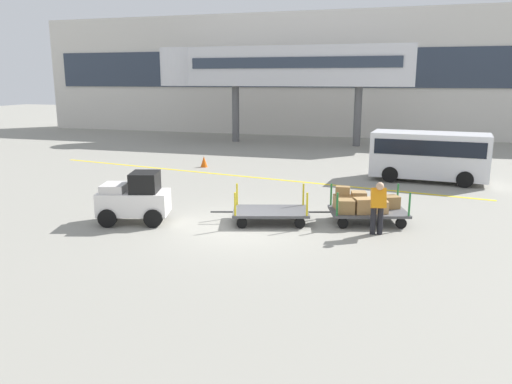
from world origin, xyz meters
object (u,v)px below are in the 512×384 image
(baggage_cart_middle, at_px, (364,206))
(shuttle_van, at_px, (429,153))
(baggage_tug, at_px, (135,199))
(baggage_handler, at_px, (378,205))
(baggage_cart_lead, at_px, (270,212))
(safety_cone_near, at_px, (204,162))

(baggage_cart_middle, relative_size, shuttle_van, 0.62)
(baggage_tug, distance_m, baggage_handler, 7.27)
(baggage_cart_middle, xyz_separation_m, shuttle_van, (2.09, 7.38, 0.70))
(baggage_handler, bearing_deg, baggage_cart_lead, 174.23)
(baggage_cart_middle, relative_size, baggage_handler, 1.97)
(baggage_tug, distance_m, safety_cone_near, 10.03)
(baggage_cart_lead, distance_m, baggage_handler, 3.28)
(shuttle_van, bearing_deg, baggage_handler, -100.76)
(baggage_handler, bearing_deg, baggage_tug, -173.30)
(baggage_cart_middle, height_order, baggage_handler, baggage_handler)
(baggage_cart_lead, xyz_separation_m, shuttle_van, (4.85, 8.24, 0.89))
(baggage_cart_middle, bearing_deg, baggage_handler, -68.64)
(baggage_cart_lead, bearing_deg, safety_cone_near, 123.85)
(shuttle_van, bearing_deg, safety_cone_near, 177.64)
(baggage_cart_lead, relative_size, safety_cone_near, 5.60)
(baggage_cart_lead, xyz_separation_m, baggage_cart_middle, (2.76, 0.86, 0.19))
(baggage_cart_lead, height_order, baggage_cart_middle, same)
(baggage_tug, relative_size, safety_cone_near, 4.23)
(baggage_tug, relative_size, baggage_handler, 1.49)
(baggage_tug, xyz_separation_m, shuttle_van, (8.84, 9.41, 0.48))
(baggage_handler, bearing_deg, baggage_cart_middle, 111.36)
(baggage_tug, height_order, baggage_cart_middle, baggage_tug)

